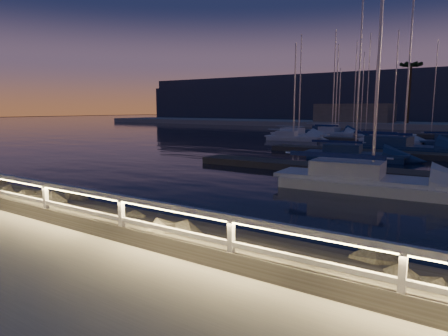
{
  "coord_description": "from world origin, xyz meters",
  "views": [
    {
      "loc": [
        4.93,
        -6.06,
        3.02
      ],
      "look_at": [
        -1.85,
        4.0,
        1.2
      ],
      "focal_mm": 32.0,
      "sensor_mm": 36.0,
      "label": 1
    }
  ],
  "objects": [
    {
      "name": "sailboat_e",
      "position": [
        -13.98,
        35.76,
        -0.19
      ],
      "size": [
        6.51,
        2.71,
        10.82
      ],
      "rotation": [
        0.0,
        0.0,
        0.13
      ],
      "color": "silver",
      "rests_on": "ground"
    },
    {
      "name": "sailboat_b",
      "position": [
        0.43,
        11.98,
        -0.13
      ],
      "size": [
        8.63,
        3.16,
        14.42
      ],
      "rotation": [
        0.0,
        0.0,
        0.07
      ],
      "color": "silver",
      "rests_on": "ground"
    },
    {
      "name": "riprap",
      "position": [
        0.81,
        1.27,
        -0.17
      ],
      "size": [
        30.69,
        3.14,
        1.47
      ],
      "color": "#625F54",
      "rests_on": "ground"
    },
    {
      "name": "sailboat_n",
      "position": [
        -13.67,
        47.8,
        -0.14
      ],
      "size": [
        8.46,
        3.5,
        14.01
      ],
      "rotation": [
        0.0,
        0.0,
        -0.13
      ],
      "color": "navy",
      "rests_on": "ground"
    },
    {
      "name": "sailboat_i",
      "position": [
        -15.13,
        39.93,
        -0.15
      ],
      "size": [
        7.53,
        3.26,
        12.49
      ],
      "rotation": [
        0.0,
        0.0,
        -0.15
      ],
      "color": "silver",
      "rests_on": "ground"
    },
    {
      "name": "sailboat_j",
      "position": [
        -3.68,
        36.95,
        -0.2
      ],
      "size": [
        6.76,
        2.58,
        11.26
      ],
      "rotation": [
        0.0,
        0.0,
        -0.09
      ],
      "color": "silver",
      "rests_on": "ground"
    },
    {
      "name": "distant_hills",
      "position": [
        -22.13,
        133.69,
        4.74
      ],
      "size": [
        230.0,
        37.5,
        18.0
      ],
      "color": "#32394E",
      "rests_on": "ground"
    },
    {
      "name": "palm_left",
      "position": [
        -8.0,
        72.0,
        10.14
      ],
      "size": [
        3.0,
        3.0,
        11.2
      ],
      "color": "#463320",
      "rests_on": "ground"
    },
    {
      "name": "ground",
      "position": [
        0.0,
        0.0,
        0.0
      ],
      "size": [
        400.0,
        400.0,
        0.0
      ],
      "primitive_type": "plane",
      "color": "#ADA79C",
      "rests_on": "ground"
    },
    {
      "name": "sailboat_g",
      "position": [
        -1.31,
        29.22,
        -0.13
      ],
      "size": [
        9.69,
        3.92,
        15.99
      ],
      "rotation": [
        0.0,
        0.0,
        -0.12
      ],
      "color": "navy",
      "rests_on": "ground"
    },
    {
      "name": "sailboat_m",
      "position": [
        -12.64,
        46.09,
        -0.17
      ],
      "size": [
        7.23,
        3.6,
        11.93
      ],
      "rotation": [
        0.0,
        0.0,
        -0.24
      ],
      "color": "silver",
      "rests_on": "ground"
    },
    {
      "name": "sailboat_f",
      "position": [
        -3.23,
        22.41,
        -0.19
      ],
      "size": [
        7.16,
        2.87,
        11.87
      ],
      "rotation": [
        0.0,
        0.0,
        0.11
      ],
      "color": "navy",
      "rests_on": "ground"
    },
    {
      "name": "floating_docks",
      "position": [
        0.0,
        32.5,
        -0.4
      ],
      "size": [
        22.0,
        36.0,
        0.4
      ],
      "color": "#4F4741",
      "rests_on": "ground"
    },
    {
      "name": "harbor_water",
      "position": [
        0.0,
        31.22,
        -0.97
      ],
      "size": [
        400.0,
        440.0,
        0.6
      ],
      "color": "black",
      "rests_on": "ground"
    },
    {
      "name": "guard_rail",
      "position": [
        -0.07,
        -0.0,
        0.77
      ],
      "size": [
        44.11,
        0.12,
        1.06
      ],
      "color": "silver",
      "rests_on": "ground"
    }
  ]
}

